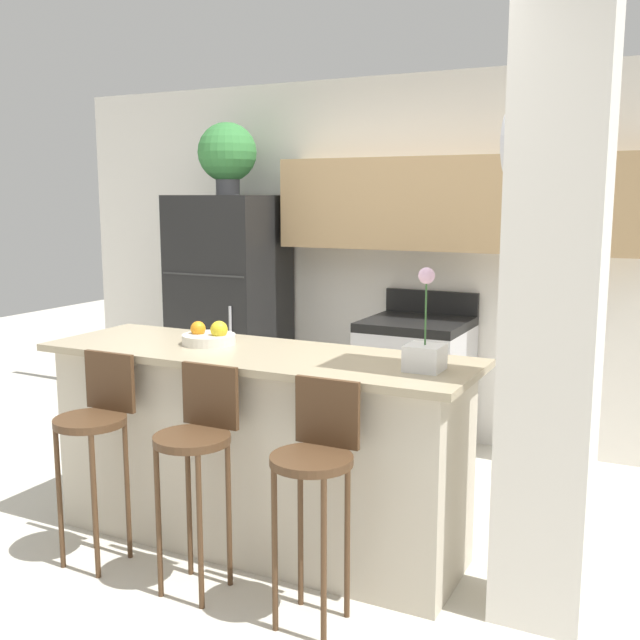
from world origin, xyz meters
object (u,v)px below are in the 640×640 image
object	(u,v)px
stove_range	(415,385)
fruit_bowl	(209,337)
bar_stool_left	(96,426)
bar_stool_mid	(197,444)
orchid_vase	(425,348)
trash_bin	(283,417)
refrigerator	(230,312)
bar_stool_right	(316,466)
potted_plant_on_fridge	(227,154)

from	to	relation	value
stove_range	fruit_bowl	xyz separation A→B (m)	(-0.54, -1.61, 0.56)
stove_range	bar_stool_left	world-z (taller)	stove_range
stove_range	bar_stool_mid	world-z (taller)	stove_range
stove_range	orchid_vase	size ratio (longest dim) A/B	2.41
stove_range	fruit_bowl	size ratio (longest dim) A/B	3.98
stove_range	trash_bin	size ratio (longest dim) A/B	2.82
refrigerator	orchid_vase	xyz separation A→B (m)	(2.08, -1.65, 0.21)
bar_stool_right	trash_bin	distance (m)	2.28
refrigerator	bar_stool_mid	world-z (taller)	refrigerator
bar_stool_mid	fruit_bowl	bearing A→B (deg)	119.33
refrigerator	bar_stool_left	world-z (taller)	refrigerator
fruit_bowl	trash_bin	xyz separation A→B (m)	(-0.34, 1.34, -0.83)
refrigerator	bar_stool_right	world-z (taller)	refrigerator
fruit_bowl	potted_plant_on_fridge	bearing A→B (deg)	120.21
fruit_bowl	trash_bin	bearing A→B (deg)	104.19
bar_stool_mid	trash_bin	bearing A→B (deg)	108.81
potted_plant_on_fridge	fruit_bowl	xyz separation A→B (m)	(0.92, -1.58, -1.00)
stove_range	potted_plant_on_fridge	xyz separation A→B (m)	(-1.46, -0.03, 1.56)
bar_stool_left	bar_stool_mid	world-z (taller)	same
potted_plant_on_fridge	orchid_vase	world-z (taller)	potted_plant_on_fridge
fruit_bowl	stove_range	bearing A→B (deg)	71.43
bar_stool_right	trash_bin	world-z (taller)	bar_stool_right
stove_range	fruit_bowl	bearing A→B (deg)	-108.57
bar_stool_left	potted_plant_on_fridge	size ratio (longest dim) A/B	1.91
bar_stool_left	trash_bin	distance (m)	1.93
potted_plant_on_fridge	fruit_bowl	distance (m)	2.09
refrigerator	orchid_vase	size ratio (longest dim) A/B	3.90
bar_stool_left	fruit_bowl	distance (m)	0.70
bar_stool_left	potted_plant_on_fridge	world-z (taller)	potted_plant_on_fridge
stove_range	bar_stool_right	size ratio (longest dim) A/B	1.08
bar_stool_left	trash_bin	bearing A→B (deg)	91.91
bar_stool_left	orchid_vase	world-z (taller)	orchid_vase
bar_stool_left	potted_plant_on_fridge	distance (m)	2.59
potted_plant_on_fridge	orchid_vase	bearing A→B (deg)	-38.34
potted_plant_on_fridge	trash_bin	world-z (taller)	potted_plant_on_fridge
bar_stool_left	orchid_vase	bearing A→B (deg)	18.00
potted_plant_on_fridge	fruit_bowl	size ratio (longest dim) A/B	1.93
bar_stool_mid	orchid_vase	xyz separation A→B (m)	(0.86, 0.47, 0.42)
bar_stool_left	orchid_vase	xyz separation A→B (m)	(1.44, 0.47, 0.42)
bar_stool_left	bar_stool_right	xyz separation A→B (m)	(1.15, 0.00, 0.00)
bar_stool_mid	bar_stool_right	distance (m)	0.57
stove_range	orchid_vase	world-z (taller)	orchid_vase
bar_stool_right	trash_bin	xyz separation A→B (m)	(-1.21, 1.87, -0.47)
refrigerator	stove_range	xyz separation A→B (m)	(1.46, 0.03, -0.40)
stove_range	potted_plant_on_fridge	size ratio (longest dim) A/B	2.06
potted_plant_on_fridge	bar_stool_mid	bearing A→B (deg)	-60.01
bar_stool_mid	trash_bin	size ratio (longest dim) A/B	2.61
refrigerator	fruit_bowl	xyz separation A→B (m)	(0.92, -1.58, 0.16)
stove_range	bar_stool_mid	distance (m)	2.16
bar_stool_right	orchid_vase	world-z (taller)	orchid_vase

